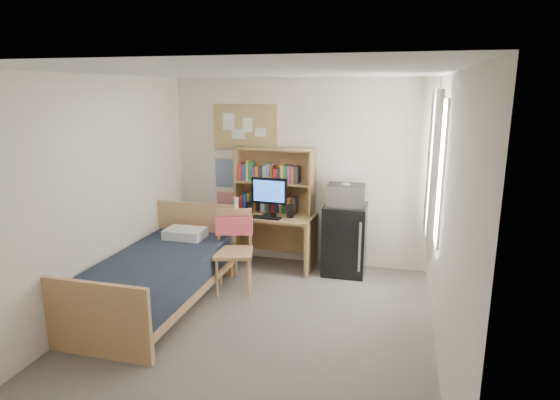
% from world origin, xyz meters
% --- Properties ---
extents(floor, '(3.60, 4.20, 0.02)m').
position_xyz_m(floor, '(0.00, 0.00, -0.01)').
color(floor, slate).
rests_on(floor, ground).
extents(ceiling, '(3.60, 4.20, 0.02)m').
position_xyz_m(ceiling, '(0.00, 0.00, 2.60)').
color(ceiling, white).
rests_on(ceiling, wall_back).
extents(wall_back, '(3.60, 0.04, 2.60)m').
position_xyz_m(wall_back, '(0.00, 2.10, 1.30)').
color(wall_back, white).
rests_on(wall_back, floor).
extents(wall_front, '(3.60, 0.04, 2.60)m').
position_xyz_m(wall_front, '(0.00, -2.10, 1.30)').
color(wall_front, white).
rests_on(wall_front, floor).
extents(wall_left, '(0.04, 4.20, 2.60)m').
position_xyz_m(wall_left, '(-1.80, 0.00, 1.30)').
color(wall_left, white).
rests_on(wall_left, floor).
extents(wall_right, '(0.04, 4.20, 2.60)m').
position_xyz_m(wall_right, '(1.80, 0.00, 1.30)').
color(wall_right, white).
rests_on(wall_right, floor).
extents(window_unit, '(0.10, 1.40, 1.70)m').
position_xyz_m(window_unit, '(1.75, 1.20, 1.60)').
color(window_unit, white).
rests_on(window_unit, wall_right).
extents(curtain_left, '(0.04, 0.55, 1.70)m').
position_xyz_m(curtain_left, '(1.72, 0.80, 1.60)').
color(curtain_left, white).
rests_on(curtain_left, wall_right).
extents(curtain_right, '(0.04, 0.55, 1.70)m').
position_xyz_m(curtain_right, '(1.72, 1.60, 1.60)').
color(curtain_right, white).
rests_on(curtain_right, wall_right).
extents(bulletin_board, '(0.94, 0.03, 0.64)m').
position_xyz_m(bulletin_board, '(-0.78, 2.08, 1.92)').
color(bulletin_board, tan).
rests_on(bulletin_board, wall_back).
extents(poster_wave, '(0.30, 0.01, 0.42)m').
position_xyz_m(poster_wave, '(-1.10, 2.09, 1.25)').
color(poster_wave, '#224F8B').
rests_on(poster_wave, wall_back).
extents(poster_japan, '(0.28, 0.01, 0.36)m').
position_xyz_m(poster_japan, '(-1.10, 2.09, 0.78)').
color(poster_japan, red).
rests_on(poster_japan, wall_back).
extents(desk, '(1.24, 0.68, 0.75)m').
position_xyz_m(desk, '(-0.32, 1.78, 0.38)').
color(desk, tan).
rests_on(desk, floor).
extents(desk_chair, '(0.62, 0.62, 1.01)m').
position_xyz_m(desk_chair, '(-0.54, 0.85, 0.51)').
color(desk_chair, tan).
rests_on(desk_chair, floor).
extents(mini_fridge, '(0.56, 0.56, 0.95)m').
position_xyz_m(mini_fridge, '(0.70, 1.80, 0.47)').
color(mini_fridge, black).
rests_on(mini_fridge, floor).
extents(bed, '(1.09, 2.16, 0.59)m').
position_xyz_m(bed, '(-1.24, 0.23, 0.30)').
color(bed, black).
rests_on(bed, floor).
extents(hutch, '(1.13, 0.36, 0.91)m').
position_xyz_m(hutch, '(-0.31, 1.93, 1.21)').
color(hutch, tan).
rests_on(hutch, desk).
extents(monitor, '(0.50, 0.07, 0.54)m').
position_xyz_m(monitor, '(-0.33, 1.72, 1.02)').
color(monitor, black).
rests_on(monitor, desk).
extents(keyboard, '(0.41, 0.16, 0.02)m').
position_xyz_m(keyboard, '(-0.33, 1.58, 0.76)').
color(keyboard, black).
rests_on(keyboard, desk).
extents(speaker_left, '(0.08, 0.08, 0.18)m').
position_xyz_m(speaker_left, '(-0.62, 1.74, 0.84)').
color(speaker_left, black).
rests_on(speaker_left, desk).
extents(speaker_right, '(0.08, 0.08, 0.18)m').
position_xyz_m(speaker_right, '(-0.03, 1.70, 0.84)').
color(speaker_right, black).
rests_on(speaker_right, desk).
extents(water_bottle, '(0.07, 0.07, 0.23)m').
position_xyz_m(water_bottle, '(-0.81, 1.71, 0.87)').
color(water_bottle, white).
rests_on(water_bottle, desk).
extents(hoodie, '(0.48, 0.26, 0.22)m').
position_xyz_m(hoodie, '(-0.59, 1.04, 0.79)').
color(hoodie, '#F25C65').
rests_on(hoodie, desk_chair).
extents(microwave, '(0.48, 0.37, 0.28)m').
position_xyz_m(microwave, '(0.70, 1.78, 1.09)').
color(microwave, silver).
rests_on(microwave, mini_fridge).
extents(desk_fan, '(0.23, 0.23, 0.28)m').
position_xyz_m(desk_fan, '(0.70, 1.78, 1.37)').
color(desk_fan, white).
rests_on(desk_fan, microwave).
extents(pillow, '(0.49, 0.35, 0.12)m').
position_xyz_m(pillow, '(-1.24, 0.98, 0.65)').
color(pillow, white).
rests_on(pillow, bed).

